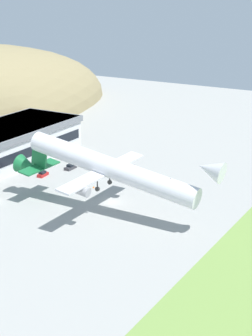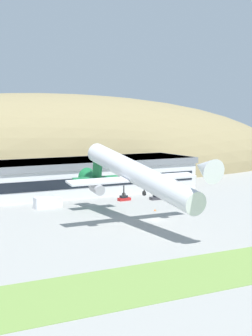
% 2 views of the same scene
% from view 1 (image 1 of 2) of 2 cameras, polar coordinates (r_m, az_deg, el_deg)
% --- Properties ---
extents(ground_plane, '(328.12, 328.12, 0.00)m').
position_cam_1_polar(ground_plane, '(140.63, -1.35, -3.51)').
color(ground_plane, '#9E9E99').
extents(cargo_airplane, '(32.26, 55.65, 13.25)m').
position_cam_1_polar(cargo_airplane, '(130.02, -1.89, -0.01)').
color(cargo_airplane, silver).
extents(service_car_0, '(3.78, 1.92, 1.52)m').
position_cam_1_polar(service_car_0, '(160.74, -8.46, -0.61)').
color(service_car_0, '#B21E1E').
rests_on(service_car_0, ground_plane).
extents(service_car_2, '(4.04, 1.90, 1.50)m').
position_cam_1_polar(service_car_2, '(165.84, -5.66, 0.10)').
color(service_car_2, '#333338').
rests_on(service_car_2, ground_plane).
extents(traffic_cone_0, '(0.52, 0.52, 0.58)m').
position_cam_1_polar(traffic_cone_0, '(150.36, -3.31, -1.93)').
color(traffic_cone_0, orange).
rests_on(traffic_cone_0, ground_plane).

